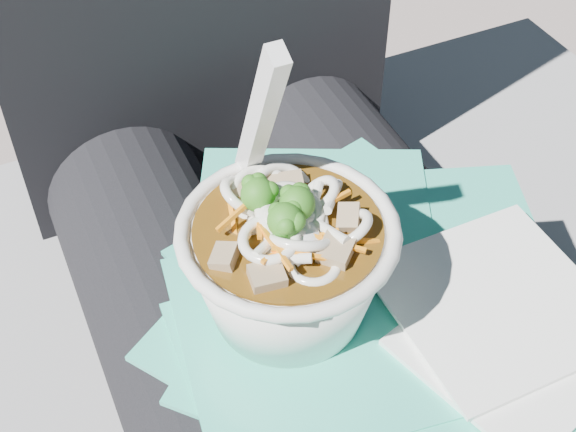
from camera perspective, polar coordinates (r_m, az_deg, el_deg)
name	(u,v)px	position (r m, az deg, el deg)	size (l,w,h in m)	color
stone_ledge	(260,399)	(0.92, -2.01, -12.86)	(1.00, 0.50, 0.44)	gray
lap	(328,350)	(0.61, 2.88, -9.50)	(0.32, 0.48, 0.14)	black
person_body	(278,240)	(0.64, -0.71, -1.72)	(0.34, 0.94, 0.98)	black
plastic_bag	(349,316)	(0.53, 4.37, -7.12)	(0.33, 0.41, 0.02)	#2EC0A0
napkins	(503,325)	(0.52, 15.08, -7.47)	(0.15, 0.17, 0.01)	white
udon_bowl	(288,256)	(0.48, -0.03, -2.84)	(0.15, 0.15, 0.19)	white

